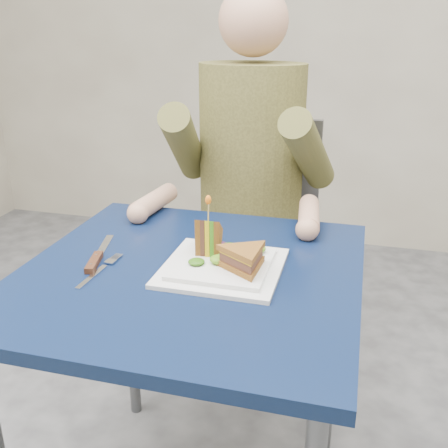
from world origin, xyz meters
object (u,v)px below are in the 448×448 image
(diner, at_px, (250,134))
(knife, at_px, (96,259))
(chair, at_px, (255,230))
(sandwich_flat, at_px, (244,259))
(fork, at_px, (99,271))
(plate, at_px, (223,266))
(sandwich_upright, at_px, (209,238))
(table, at_px, (191,300))

(diner, xyz_separation_m, knife, (-0.22, -0.63, -0.18))
(chair, distance_m, sandwich_flat, 0.78)
(diner, height_order, fork, diner)
(chair, distance_m, diner, 0.39)
(chair, bearing_deg, fork, -103.49)
(diner, height_order, sandwich_flat, diner)
(plate, distance_m, sandwich_flat, 0.07)
(chair, xyz_separation_m, plate, (0.07, -0.71, 0.20))
(chair, distance_m, sandwich_upright, 0.71)
(plate, bearing_deg, table, -167.43)
(table, relative_size, fork, 4.18)
(sandwich_flat, bearing_deg, fork, -169.60)
(sandwich_flat, bearing_deg, diner, 101.36)
(sandwich_upright, xyz_separation_m, fork, (-0.22, -0.13, -0.05))
(fork, bearing_deg, knife, 122.96)
(chair, bearing_deg, diner, -90.00)
(diner, relative_size, knife, 3.41)
(chair, relative_size, diner, 1.25)
(table, bearing_deg, sandwich_flat, -4.19)
(table, distance_m, knife, 0.24)
(chair, distance_m, fork, 0.84)
(sandwich_flat, height_order, fork, sandwich_flat)
(table, distance_m, sandwich_flat, 0.18)
(chair, relative_size, knife, 4.25)
(knife, bearing_deg, sandwich_flat, 1.38)
(plate, distance_m, sandwich_upright, 0.08)
(sandwich_flat, bearing_deg, sandwich_upright, 145.04)
(diner, bearing_deg, knife, -109.39)
(table, height_order, sandwich_upright, sandwich_upright)
(table, relative_size, diner, 1.01)
(chair, height_order, knife, chair)
(diner, distance_m, fork, 0.73)
(table, relative_size, knife, 3.43)
(plate, height_order, knife, plate)
(chair, height_order, fork, chair)
(chair, distance_m, knife, 0.80)
(chair, xyz_separation_m, diner, (-0.00, -0.11, 0.37))
(fork, xyz_separation_m, knife, (-0.03, 0.05, 0.00))
(plate, relative_size, knife, 1.19)
(table, xyz_separation_m, plate, (0.07, 0.02, 0.09))
(chair, xyz_separation_m, sandwich_upright, (0.03, -0.67, 0.24))
(fork, height_order, knife, knife)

